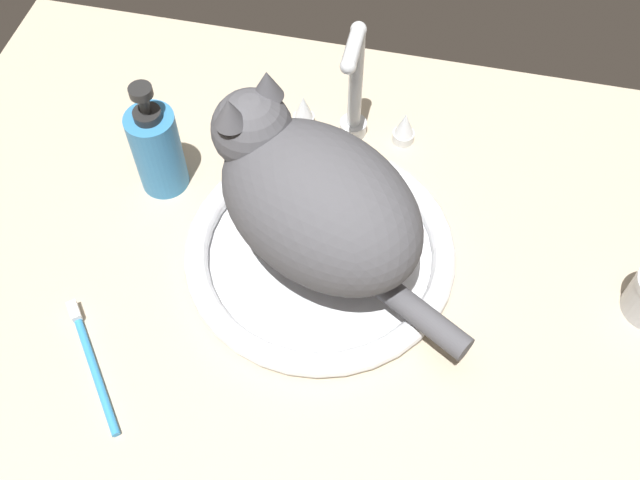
% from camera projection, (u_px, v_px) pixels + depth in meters
% --- Properties ---
extents(countertop, '(1.14, 0.81, 0.03)m').
position_uv_depth(countertop, '(301.00, 256.00, 0.99)').
color(countertop, '#B7A88E').
rests_on(countertop, ground).
extents(sink_basin, '(0.36, 0.36, 0.03)m').
position_uv_depth(sink_basin, '(320.00, 251.00, 0.96)').
color(sink_basin, white).
rests_on(sink_basin, countertop).
extents(faucet, '(0.18, 0.10, 0.21)m').
position_uv_depth(faucet, '(354.00, 98.00, 1.03)').
color(faucet, silver).
rests_on(faucet, countertop).
extents(cat, '(0.38, 0.31, 0.21)m').
position_uv_depth(cat, '(310.00, 196.00, 0.88)').
color(cat, '#4C4C51').
rests_on(cat, sink_basin).
extents(soap_pump_bottle, '(0.07, 0.07, 0.18)m').
position_uv_depth(soap_pump_bottle, '(157.00, 149.00, 0.99)').
color(soap_pump_bottle, teal).
rests_on(soap_pump_bottle, countertop).
extents(toothbrush, '(0.12, 0.15, 0.02)m').
position_uv_depth(toothbrush, '(92.00, 363.00, 0.88)').
color(toothbrush, '#338CD1').
rests_on(toothbrush, countertop).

